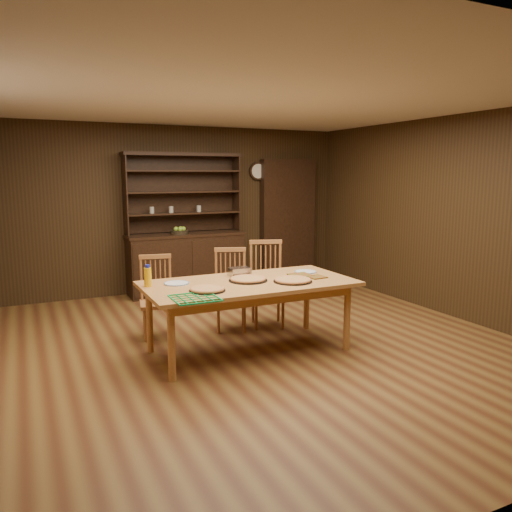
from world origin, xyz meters
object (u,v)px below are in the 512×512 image
chair_right (267,280)px  china_hutch (186,255)px  juice_bottle (148,277)px  dining_table (249,288)px  chair_left (157,294)px  chair_center (231,286)px

chair_right → china_hutch: bearing=118.6°
juice_bottle → china_hutch: bearing=65.2°
dining_table → juice_bottle: bearing=167.3°
chair_left → juice_bottle: 0.83m
dining_table → chair_center: chair_center is taller
dining_table → chair_right: bearing=52.6°
chair_center → chair_right: (0.47, -0.02, 0.04)m
china_hutch → juice_bottle: size_ratio=9.89×
chair_left → chair_center: bearing=3.7°
dining_table → juice_bottle: 1.04m
china_hutch → chair_center: (-0.08, -2.03, -0.08)m
chair_center → chair_right: bearing=17.7°
chair_center → dining_table: bearing=-78.5°
chair_center → juice_bottle: size_ratio=4.44×
chair_center → juice_bottle: 1.32m
china_hutch → chair_center: china_hutch is taller
juice_bottle → chair_left: bearing=69.9°
dining_table → chair_center: (0.13, 0.82, -0.17)m
china_hutch → dining_table: china_hutch is taller
chair_center → chair_left: bearing=-166.2°
chair_left → chair_center: chair_center is taller
china_hutch → chair_left: china_hutch is taller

